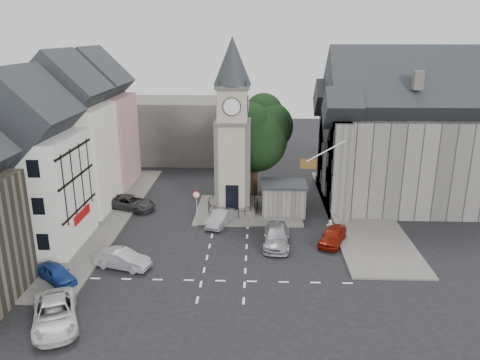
{
  "coord_description": "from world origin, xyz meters",
  "views": [
    {
      "loc": [
        2.24,
        -34.34,
        16.44
      ],
      "look_at": [
        0.78,
        5.0,
        4.08
      ],
      "focal_mm": 35.0,
      "sensor_mm": 36.0,
      "label": 1
    }
  ],
  "objects_px": {
    "pedestrian": "(330,229)",
    "car_west_blue": "(56,274)",
    "stone_shelter": "(283,198)",
    "car_east_red": "(333,236)",
    "clock_tower": "(233,128)"
  },
  "relations": [
    {
      "from": "pedestrian",
      "to": "car_west_blue",
      "type": "bearing_deg",
      "value": 22.71
    },
    {
      "from": "clock_tower",
      "to": "car_west_blue",
      "type": "distance_m",
      "value": 19.61
    },
    {
      "from": "stone_shelter",
      "to": "car_east_red",
      "type": "distance_m",
      "value": 7.63
    },
    {
      "from": "clock_tower",
      "to": "pedestrian",
      "type": "relative_size",
      "value": 9.96
    },
    {
      "from": "stone_shelter",
      "to": "car_east_red",
      "type": "xyz_separation_m",
      "value": [
        3.7,
        -6.61,
        -0.86
      ]
    },
    {
      "from": "car_east_red",
      "to": "clock_tower",
      "type": "bearing_deg",
      "value": 163.1
    },
    {
      "from": "clock_tower",
      "to": "pedestrian",
      "type": "bearing_deg",
      "value": -35.48
    },
    {
      "from": "clock_tower",
      "to": "stone_shelter",
      "type": "xyz_separation_m",
      "value": [
        4.8,
        -0.49,
        -6.57
      ]
    },
    {
      "from": "stone_shelter",
      "to": "car_west_blue",
      "type": "height_order",
      "value": "stone_shelter"
    },
    {
      "from": "car_east_red",
      "to": "pedestrian",
      "type": "relative_size",
      "value": 2.49
    },
    {
      "from": "car_west_blue",
      "to": "car_east_red",
      "type": "xyz_separation_m",
      "value": [
        20.0,
        6.89,
        0.08
      ]
    },
    {
      "from": "stone_shelter",
      "to": "pedestrian",
      "type": "distance_m",
      "value": 6.62
    },
    {
      "from": "car_west_blue",
      "to": "pedestrian",
      "type": "xyz_separation_m",
      "value": [
        19.91,
        8.0,
        0.21
      ]
    },
    {
      "from": "clock_tower",
      "to": "stone_shelter",
      "type": "height_order",
      "value": "clock_tower"
    },
    {
      "from": "stone_shelter",
      "to": "car_east_red",
      "type": "bearing_deg",
      "value": -60.78
    }
  ]
}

